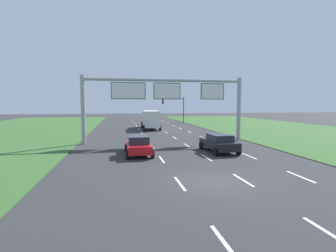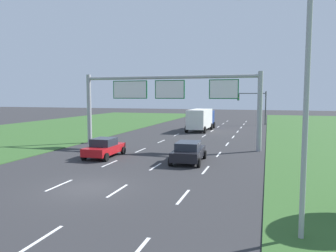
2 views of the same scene
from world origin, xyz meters
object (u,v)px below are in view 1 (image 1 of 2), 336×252
Objects in this scene: box_truck at (150,119)px; sign_gantry at (165,96)px; traffic_light_mast at (175,105)px; car_lead_silver at (219,143)px; car_near_red at (138,145)px.

sign_gantry reaches higher than box_truck.
car_lead_silver is at bearing -95.44° from traffic_light_mast.
sign_gantry is (3.34, 6.47, 4.18)m from car_near_red.
box_truck is (3.47, 22.04, 0.88)m from car_near_red.
car_lead_silver is at bearing -0.72° from car_near_red.
box_truck is at bearing 89.50° from sign_gantry.
box_truck reaches higher than car_lead_silver.
sign_gantry reaches higher than car_lead_silver.
car_lead_silver is 8.46m from sign_gantry.
car_lead_silver is 34.16m from traffic_light_mast.
car_lead_silver is 0.26× the size of sign_gantry.
traffic_light_mast is (6.63, 11.84, 2.22)m from box_truck.
traffic_light_mast reaches higher than car_near_red.
sign_gantry is (-3.55, 6.46, 4.16)m from car_lead_silver.
traffic_light_mast is at bearing 72.55° from car_near_red.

